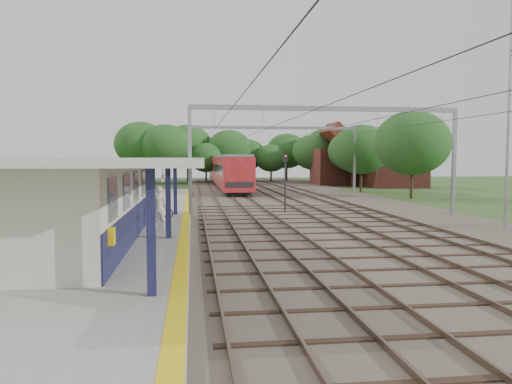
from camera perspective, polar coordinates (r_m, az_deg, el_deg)
ground at (r=16.68m, az=10.02°, el=-9.25°), size 160.00×160.00×0.00m
ballast_bed at (r=46.51m, az=3.71°, el=-0.69°), size 18.00×90.00×0.10m
platform at (r=29.83m, az=-12.32°, el=-3.12°), size 5.00×52.00×0.35m
yellow_stripe at (r=29.70m, az=-7.99°, el=-2.75°), size 0.45×52.00×0.01m
station_building at (r=22.92m, az=-17.35°, el=-0.61°), size 3.41×18.00×3.40m
canopy at (r=21.69m, az=-15.01°, el=3.42°), size 6.40×20.00×3.44m
rail_tracks at (r=46.09m, az=0.66°, el=-0.57°), size 11.80×88.00×0.15m
catenary_system at (r=41.65m, az=4.16°, el=6.29°), size 17.22×88.00×7.00m
tree_band at (r=73.15m, az=-0.47°, el=4.82°), size 31.72×30.88×8.82m
house_near at (r=66.73m, az=15.53°, el=3.10°), size 7.00×6.12×7.89m
house_far at (r=70.66m, az=9.89°, el=3.42°), size 8.00×6.12×8.66m
person at (r=25.02m, az=-11.04°, el=-1.67°), size 0.75×0.49×2.05m
bicycle at (r=28.71m, az=-10.94°, el=-2.09°), size 1.58×0.60×0.93m
train at (r=65.31m, az=-3.47°, el=2.56°), size 3.07×38.20×4.02m
signal_post at (r=33.63m, az=3.36°, el=1.65°), size 0.28×0.25×4.01m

